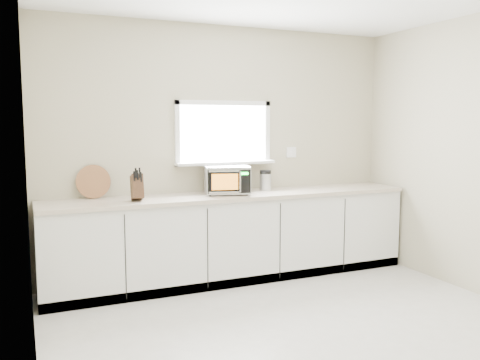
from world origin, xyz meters
TOP-DOWN VIEW (x-y plane):
  - ground at (0.00, 0.00)m, footprint 4.00×4.00m
  - back_wall at (0.00, 2.00)m, footprint 4.00×0.17m
  - cabinets at (0.00, 1.70)m, footprint 3.92×0.60m
  - countertop at (0.00, 1.69)m, footprint 3.92×0.64m
  - microwave at (-0.07, 1.70)m, footprint 0.53×0.46m
  - knife_block at (-1.03, 1.61)m, footprint 0.12×0.23m
  - cutting_board at (-1.40, 1.94)m, footprint 0.33×0.08m
  - coffee_grinder at (0.43, 1.81)m, footprint 0.16×0.16m

SIDE VIEW (x-z plane):
  - ground at x=0.00m, z-range 0.00..0.00m
  - cabinets at x=0.00m, z-range 0.00..0.88m
  - countertop at x=0.00m, z-range 0.88..0.92m
  - coffee_grinder at x=0.43m, z-range 0.92..1.14m
  - knife_block at x=-1.03m, z-range 0.90..1.22m
  - microwave at x=-0.07m, z-range 0.93..1.22m
  - cutting_board at x=-1.40m, z-range 0.92..1.25m
  - back_wall at x=0.00m, z-range 0.01..2.71m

